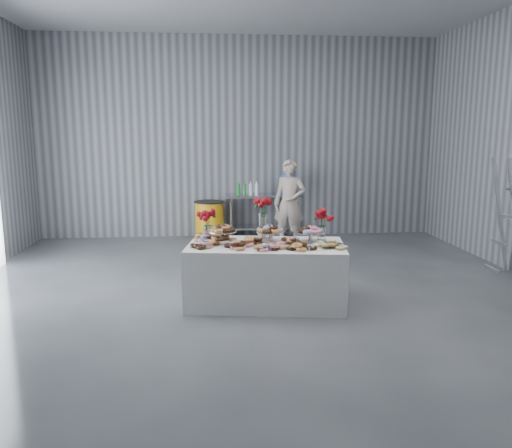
% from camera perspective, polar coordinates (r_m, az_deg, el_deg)
% --- Properties ---
extents(ground, '(9.00, 9.00, 0.00)m').
position_cam_1_polar(ground, '(6.09, 0.44, -9.73)').
color(ground, '#393C41').
rests_on(ground, ground).
extents(room_walls, '(8.04, 9.04, 4.02)m').
position_cam_1_polar(room_walls, '(5.80, -2.39, 15.78)').
color(room_walls, gray).
rests_on(room_walls, ground).
extents(display_table, '(2.02, 1.26, 0.75)m').
position_cam_1_polar(display_table, '(6.21, 1.14, -5.69)').
color(display_table, white).
rests_on(display_table, ground).
extents(prep_table, '(1.50, 0.60, 0.90)m').
position_cam_1_polar(prep_table, '(9.95, 0.83, 1.81)').
color(prep_table, silver).
rests_on(prep_table, ground).
extents(donut_mounds, '(1.90, 1.05, 0.09)m').
position_cam_1_polar(donut_mounds, '(6.06, 1.21, -2.00)').
color(donut_mounds, '#DD8951').
rests_on(donut_mounds, display_table).
extents(cake_stand_left, '(0.36, 0.36, 0.17)m').
position_cam_1_polar(cake_stand_left, '(6.27, -3.82, -0.70)').
color(cake_stand_left, silver).
rests_on(cake_stand_left, display_table).
extents(cake_stand_mid, '(0.36, 0.36, 0.17)m').
position_cam_1_polar(cake_stand_mid, '(6.23, 1.67, -0.76)').
color(cake_stand_mid, silver).
rests_on(cake_stand_mid, display_table).
extents(cake_stand_right, '(0.36, 0.36, 0.17)m').
position_cam_1_polar(cake_stand_right, '(6.24, 6.26, -0.80)').
color(cake_stand_right, silver).
rests_on(cake_stand_right, display_table).
extents(danish_pile, '(0.48, 0.48, 0.11)m').
position_cam_1_polar(danish_pile, '(5.98, 8.31, -2.17)').
color(danish_pile, white).
rests_on(danish_pile, display_table).
extents(bouquet_left, '(0.26, 0.26, 0.42)m').
position_cam_1_polar(bouquet_left, '(6.37, -5.51, 0.87)').
color(bouquet_left, white).
rests_on(bouquet_left, display_table).
extents(bouquet_right, '(0.26, 0.26, 0.42)m').
position_cam_1_polar(bouquet_right, '(6.37, 7.57, 0.82)').
color(bouquet_right, white).
rests_on(bouquet_right, display_table).
extents(bouquet_center, '(0.26, 0.26, 0.57)m').
position_cam_1_polar(bouquet_center, '(6.39, 0.83, 1.70)').
color(bouquet_center, silver).
rests_on(bouquet_center, display_table).
extents(water_jug, '(0.28, 0.28, 0.55)m').
position_cam_1_polar(water_jug, '(9.95, 3.71, 4.86)').
color(water_jug, '#4577EB').
rests_on(water_jug, prep_table).
extents(drink_bottles, '(0.54, 0.08, 0.27)m').
position_cam_1_polar(drink_bottles, '(9.77, -0.97, 4.11)').
color(drink_bottles, '#268C33').
rests_on(drink_bottles, prep_table).
extents(person, '(0.69, 0.58, 1.62)m').
position_cam_1_polar(person, '(9.25, 3.86, 2.34)').
color(person, '#CC8C93').
rests_on(person, ground).
extents(trash_barrel, '(0.60, 0.60, 0.77)m').
position_cam_1_polar(trash_barrel, '(9.94, -5.34, 0.40)').
color(trash_barrel, '#F7A914').
rests_on(trash_barrel, ground).
extents(stepladder, '(0.60, 0.45, 1.78)m').
position_cam_1_polar(stepladder, '(8.17, 26.77, 0.74)').
color(stepladder, silver).
rests_on(stepladder, ground).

